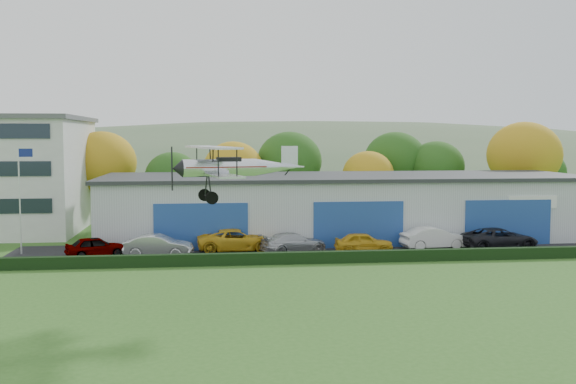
{
  "coord_description": "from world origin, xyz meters",
  "views": [
    {
      "loc": [
        -6.19,
        -27.98,
        8.52
      ],
      "look_at": [
        -1.82,
        10.06,
        5.37
      ],
      "focal_mm": 41.7,
      "sensor_mm": 36.0,
      "label": 1
    }
  ],
  "objects": [
    {
      "name": "car_2",
      "position": [
        -4.34,
        21.4,
        0.87
      ],
      "size": [
        6.04,
        2.99,
        1.65
      ],
      "primitive_type": "imported",
      "rotation": [
        0.0,
        0.0,
        1.62
      ],
      "color": "gold",
      "rests_on": "apron"
    },
    {
      "name": "hedge",
      "position": [
        3.0,
        16.2,
        0.4
      ],
      "size": [
        46.0,
        0.6,
        0.8
      ],
      "primitive_type": "cube",
      "color": "black",
      "rests_on": "ground"
    },
    {
      "name": "flagpole",
      "position": [
        -19.88,
        22.0,
        4.78
      ],
      "size": [
        1.05,
        0.1,
        8.0
      ],
      "color": "silver",
      "rests_on": "ground"
    },
    {
      "name": "car_3",
      "position": [
        -0.23,
        20.33,
        0.78
      ],
      "size": [
        5.42,
        3.61,
        1.46
      ],
      "primitive_type": "imported",
      "rotation": [
        0.0,
        0.0,
        1.91
      ],
      "color": "silver",
      "rests_on": "apron"
    },
    {
      "name": "tree_belt",
      "position": [
        0.85,
        40.62,
        5.61
      ],
      "size": [
        75.7,
        13.22,
        10.12
      ],
      "color": "#3D2614",
      "rests_on": "ground"
    },
    {
      "name": "car_5",
      "position": [
        10.59,
        20.72,
        0.88
      ],
      "size": [
        5.21,
        2.35,
        1.66
      ],
      "primitive_type": "imported",
      "rotation": [
        0.0,
        0.0,
        1.69
      ],
      "color": "silver",
      "rests_on": "apron"
    },
    {
      "name": "car_6",
      "position": [
        15.46,
        20.04,
        0.86
      ],
      "size": [
        6.06,
        3.3,
        1.61
      ],
      "primitive_type": "imported",
      "rotation": [
        0.0,
        0.0,
        1.68
      ],
      "color": "black",
      "rests_on": "apron"
    },
    {
      "name": "biplane",
      "position": [
        -5.22,
        6.31,
        7.05
      ],
      "size": [
        6.75,
        7.68,
        2.86
      ],
      "rotation": [
        0.0,
        0.0,
        0.22
      ],
      "color": "silver"
    },
    {
      "name": "ground",
      "position": [
        0.0,
        0.0,
        0.0
      ],
      "size": [
        300.0,
        300.0,
        0.0
      ],
      "primitive_type": "plane",
      "color": "#31601E",
      "rests_on": "ground"
    },
    {
      "name": "distant_hills",
      "position": [
        -4.38,
        140.0,
        -13.05
      ],
      "size": [
        430.0,
        196.0,
        56.0
      ],
      "color": "#4C6642",
      "rests_on": "ground"
    },
    {
      "name": "hangar",
      "position": [
        5.0,
        27.98,
        2.66
      ],
      "size": [
        40.6,
        12.6,
        5.3
      ],
      "color": "#B2B7BC",
      "rests_on": "ground"
    },
    {
      "name": "car_1",
      "position": [
        -9.96,
        19.61,
        0.84
      ],
      "size": [
        5.0,
        2.37,
        1.58
      ],
      "primitive_type": "imported",
      "rotation": [
        0.0,
        0.0,
        1.42
      ],
      "color": "silver",
      "rests_on": "apron"
    },
    {
      "name": "apron",
      "position": [
        3.0,
        21.0,
        0.03
      ],
      "size": [
        48.0,
        9.0,
        0.05
      ],
      "primitive_type": "cube",
      "color": "black",
      "rests_on": "ground"
    },
    {
      "name": "car_0",
      "position": [
        -14.43,
        20.28,
        0.76
      ],
      "size": [
        4.5,
        3.05,
        1.42
      ],
      "primitive_type": "imported",
      "rotation": [
        0.0,
        0.0,
        1.93
      ],
      "color": "gray",
      "rests_on": "apron"
    },
    {
      "name": "car_4",
      "position": [
        4.92,
        19.84,
        0.78
      ],
      "size": [
        4.4,
        1.99,
        1.47
      ],
      "primitive_type": "imported",
      "rotation": [
        0.0,
        0.0,
        1.51
      ],
      "color": "gold",
      "rests_on": "apron"
    }
  ]
}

